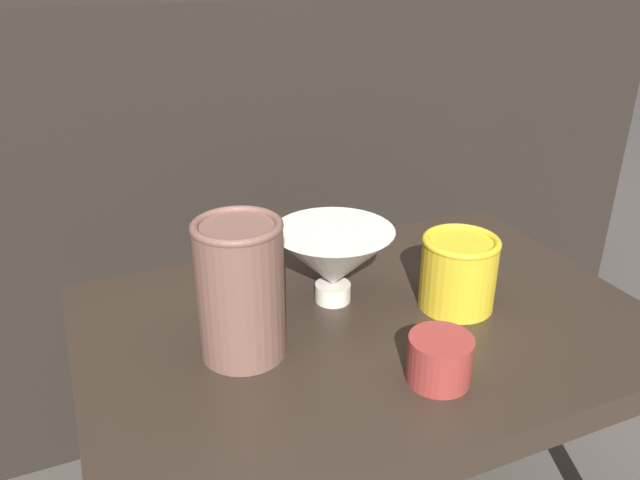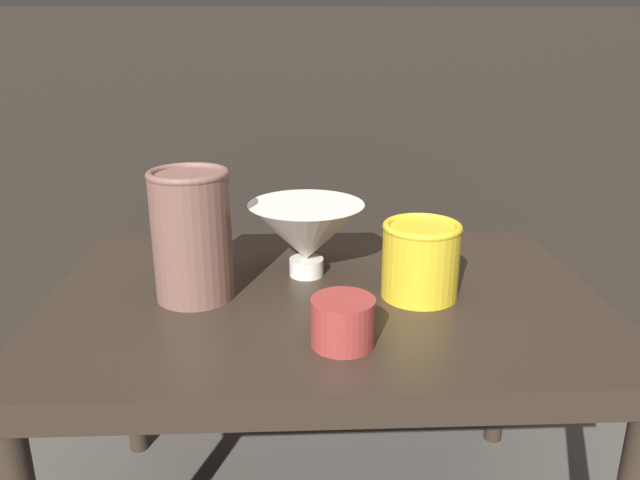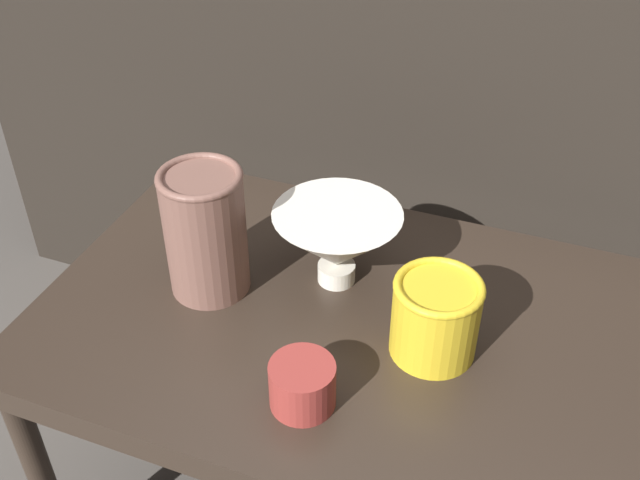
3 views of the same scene
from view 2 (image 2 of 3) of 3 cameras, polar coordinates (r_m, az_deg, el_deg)
table at (r=0.92m, az=0.38°, el=-7.26°), size 0.79×0.54×0.44m
couch_backdrop at (r=1.51m, az=-0.79°, el=4.22°), size 1.78×0.50×0.84m
bowl at (r=0.94m, az=-1.27°, el=0.67°), size 0.18×0.18×0.11m
vase_textured_left at (r=0.88m, az=-11.63°, el=0.60°), size 0.11×0.11×0.18m
vase_colorful_right at (r=0.89m, az=9.19°, el=-1.67°), size 0.11×0.11×0.11m
cup at (r=0.75m, az=2.11°, el=-7.49°), size 0.08×0.08×0.06m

